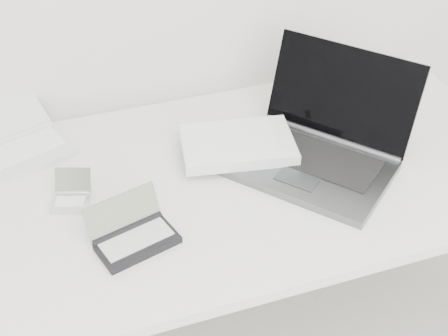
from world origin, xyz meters
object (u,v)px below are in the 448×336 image
object	(u,v)px
desk	(230,189)
netbook_open_white	(18,143)
laptop_large	(292,145)
palmtop_charcoal	(133,235)

from	to	relation	value
desk	netbook_open_white	size ratio (longest dim) A/B	4.47
laptop_large	desk	bearing A→B (deg)	-124.71
laptop_large	palmtop_charcoal	size ratio (longest dim) A/B	2.99
netbook_open_white	palmtop_charcoal	size ratio (longest dim) A/B	1.73
desk	netbook_open_white	distance (m)	0.59
palmtop_charcoal	laptop_large	bearing A→B (deg)	4.58
desk	palmtop_charcoal	world-z (taller)	palmtop_charcoal
laptop_large	netbook_open_white	distance (m)	0.74
desk	palmtop_charcoal	size ratio (longest dim) A/B	7.75
desk	palmtop_charcoal	xyz separation A→B (m)	(-0.29, -0.16, 0.07)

